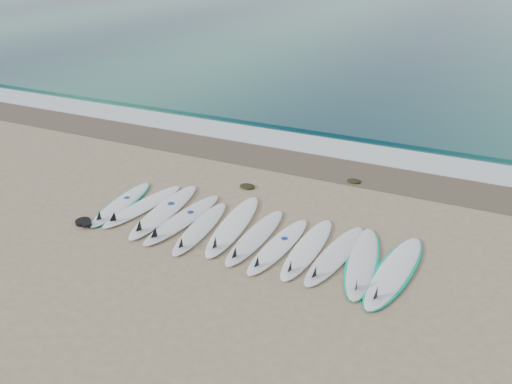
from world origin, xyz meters
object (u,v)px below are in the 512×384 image
at_px(surfboard_6, 254,237).
at_px(surfboard_11, 394,272).
at_px(surfboard_0, 121,204).
at_px(leash_coil, 84,222).

xyz_separation_m(surfboard_6, surfboard_11, (2.83, 0.01, -0.00)).
relative_size(surfboard_0, surfboard_11, 0.87).
height_order(surfboard_6, leash_coil, surfboard_6).
distance_m(surfboard_0, surfboard_11, 6.26).
relative_size(surfboard_0, leash_coil, 5.25).
distance_m(surfboard_0, surfboard_6, 3.44).
bearing_deg(surfboard_11, surfboard_6, -172.05).
xyz_separation_m(surfboard_0, surfboard_11, (6.26, -0.04, 0.01)).
bearing_deg(surfboard_0, surfboard_11, -6.43).
bearing_deg(surfboard_6, surfboard_11, 1.70).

